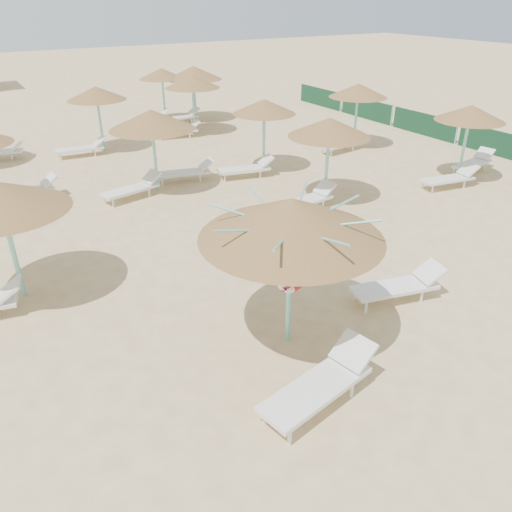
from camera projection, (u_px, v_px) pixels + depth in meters
ground at (313, 336)px, 9.92m from camera, size 120.00×120.00×0.00m
main_palapa at (292, 219)px, 8.63m from camera, size 3.31×3.31×2.97m
lounger_main_a at (322, 383)px, 8.18m from camera, size 2.35×1.10×0.82m
lounger_main_b at (400, 285)px, 10.96m from camera, size 2.16×1.08×0.75m
palapa_field at (174, 105)px, 18.65m from camera, size 19.51×17.07×2.72m
windbreak_fence at (424, 124)px, 23.60m from camera, size 0.08×19.84×1.10m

